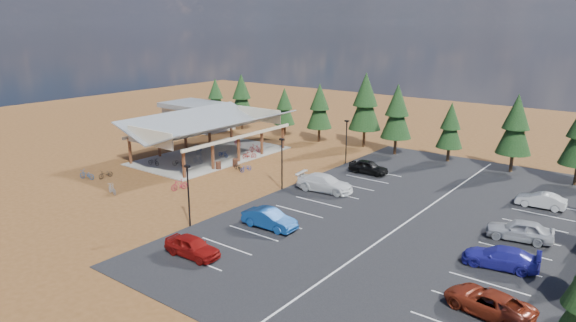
{
  "coord_description": "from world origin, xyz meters",
  "views": [
    {
      "loc": [
        34.71,
        -35.76,
        15.9
      ],
      "look_at": [
        4.76,
        3.29,
        2.58
      ],
      "focal_mm": 32.0,
      "sensor_mm": 36.0,
      "label": 1
    }
  ],
  "objects_px": {
    "bike_0": "(154,162)",
    "bike_2": "(198,147)",
    "bike_7": "(255,148)",
    "bike_15": "(249,155)",
    "outbuilding": "(198,115)",
    "bike_11": "(179,185)",
    "lamp_post_2": "(346,139)",
    "bike_4": "(179,162)",
    "lamp_post_0": "(188,191)",
    "bike_6": "(223,154)",
    "car_6": "(488,302)",
    "bike_pavilion": "(210,125)",
    "car_3": "(325,183)",
    "car_0": "(192,246)",
    "trash_bin_0": "(218,166)",
    "bike_8": "(106,174)",
    "trash_bin_1": "(235,162)",
    "bike_1": "(199,152)",
    "bike_5": "(198,160)",
    "car_7": "(500,257)",
    "bike_10": "(87,175)",
    "bike_13": "(112,189)",
    "bike_16": "(238,167)",
    "car_9": "(541,200)",
    "bike_14": "(246,168)",
    "car_8": "(520,230)",
    "lamp_post_1": "(282,160)",
    "car_1": "(270,219)"
  },
  "relations": [
    {
      "from": "bike_10",
      "to": "bike_pavilion",
      "type": "bearing_deg",
      "value": 151.67
    },
    {
      "from": "trash_bin_0",
      "to": "car_0",
      "type": "distance_m",
      "value": 22.1
    },
    {
      "from": "lamp_post_1",
      "to": "car_3",
      "type": "xyz_separation_m",
      "value": [
        3.7,
        2.02,
        -2.12
      ]
    },
    {
      "from": "trash_bin_0",
      "to": "car_3",
      "type": "xyz_separation_m",
      "value": [
        13.7,
        0.79,
        0.41
      ]
    },
    {
      "from": "bike_7",
      "to": "bike_15",
      "type": "distance_m",
      "value": 3.04
    },
    {
      "from": "bike_6",
      "to": "car_8",
      "type": "xyz_separation_m",
      "value": [
        34.9,
        -3.97,
        0.34
      ]
    },
    {
      "from": "bike_11",
      "to": "bike_13",
      "type": "height_order",
      "value": "bike_11"
    },
    {
      "from": "bike_10",
      "to": "bike_11",
      "type": "xyz_separation_m",
      "value": [
        10.49,
        3.5,
        0.04
      ]
    },
    {
      "from": "lamp_post_0",
      "to": "bike_5",
      "type": "bearing_deg",
      "value": 135.26
    },
    {
      "from": "bike_8",
      "to": "trash_bin_1",
      "type": "bearing_deg",
      "value": 55.62
    },
    {
      "from": "outbuilding",
      "to": "bike_11",
      "type": "xyz_separation_m",
      "value": [
        21.13,
        -22.28,
        -1.49
      ]
    },
    {
      "from": "lamp_post_2",
      "to": "bike_10",
      "type": "relative_size",
      "value": 2.73
    },
    {
      "from": "car_3",
      "to": "car_9",
      "type": "height_order",
      "value": "car_3"
    },
    {
      "from": "bike_pavilion",
      "to": "car_6",
      "type": "relative_size",
      "value": 3.88
    },
    {
      "from": "lamp_post_2",
      "to": "bike_4",
      "type": "bearing_deg",
      "value": -138.14
    },
    {
      "from": "lamp_post_0",
      "to": "bike_13",
      "type": "distance_m",
      "value": 12.33
    },
    {
      "from": "car_3",
      "to": "car_0",
      "type": "bearing_deg",
      "value": 175.05
    },
    {
      "from": "outbuilding",
      "to": "lamp_post_0",
      "type": "xyz_separation_m",
      "value": [
        29.0,
        -28.0,
        0.95
      ]
    },
    {
      "from": "lamp_post_2",
      "to": "bike_1",
      "type": "xyz_separation_m",
      "value": [
        -15.96,
        -8.15,
        -2.39
      ]
    },
    {
      "from": "car_6",
      "to": "car_7",
      "type": "bearing_deg",
      "value": -158.2
    },
    {
      "from": "bike_7",
      "to": "bike_14",
      "type": "relative_size",
      "value": 1.04
    },
    {
      "from": "bike_8",
      "to": "car_9",
      "type": "xyz_separation_m",
      "value": [
        38.57,
        18.14,
        0.28
      ]
    },
    {
      "from": "bike_13",
      "to": "car_9",
      "type": "xyz_separation_m",
      "value": [
        33.43,
        20.84,
        0.2
      ]
    },
    {
      "from": "bike_5",
      "to": "car_0",
      "type": "distance_m",
      "value": 24.6
    },
    {
      "from": "car_7",
      "to": "car_3",
      "type": "bearing_deg",
      "value": -118.83
    },
    {
      "from": "bike_4",
      "to": "car_7",
      "type": "xyz_separation_m",
      "value": [
        36.17,
        -3.43,
        0.2
      ]
    },
    {
      "from": "lamp_post_2",
      "to": "car_1",
      "type": "relative_size",
      "value": 1.11
    },
    {
      "from": "bike_0",
      "to": "bike_2",
      "type": "distance_m",
      "value": 8.11
    },
    {
      "from": "lamp_post_2",
      "to": "bike_7",
      "type": "xyz_separation_m",
      "value": [
        -11.76,
        -2.53,
        -2.38
      ]
    },
    {
      "from": "bike_pavilion",
      "to": "bike_1",
      "type": "bearing_deg",
      "value": -129.9
    },
    {
      "from": "lamp_post_1",
      "to": "bike_15",
      "type": "xyz_separation_m",
      "value": [
        -10.32,
        6.79,
        -2.47
      ]
    },
    {
      "from": "car_3",
      "to": "bike_11",
      "type": "bearing_deg",
      "value": 118.78
    },
    {
      "from": "trash_bin_0",
      "to": "bike_2",
      "type": "distance_m",
      "value": 9.34
    },
    {
      "from": "bike_pavilion",
      "to": "lamp_post_0",
      "type": "relative_size",
      "value": 3.77
    },
    {
      "from": "bike_8",
      "to": "bike_16",
      "type": "bearing_deg",
      "value": 48.24
    },
    {
      "from": "trash_bin_0",
      "to": "bike_2",
      "type": "relative_size",
      "value": 0.53
    },
    {
      "from": "bike_1",
      "to": "car_0",
      "type": "xyz_separation_m",
      "value": [
        20.26,
        -19.49,
        0.19
      ]
    },
    {
      "from": "bike_pavilion",
      "to": "car_8",
      "type": "distance_m",
      "value": 37.05
    },
    {
      "from": "bike_4",
      "to": "car_9",
      "type": "relative_size",
      "value": 0.42
    },
    {
      "from": "bike_0",
      "to": "car_1",
      "type": "distance_m",
      "value": 23.05
    },
    {
      "from": "bike_pavilion",
      "to": "bike_7",
      "type": "height_order",
      "value": "bike_pavilion"
    },
    {
      "from": "trash_bin_1",
      "to": "lamp_post_2",
      "type": "bearing_deg",
      "value": 42.6
    },
    {
      "from": "trash_bin_1",
      "to": "bike_2",
      "type": "xyz_separation_m",
      "value": [
        -8.76,
        2.4,
        0.09
      ]
    },
    {
      "from": "bike_1",
      "to": "bike_2",
      "type": "xyz_separation_m",
      "value": [
        -2.22,
        1.88,
        -0.04
      ]
    },
    {
      "from": "outbuilding",
      "to": "bike_6",
      "type": "relative_size",
      "value": 7.03
    },
    {
      "from": "bike_pavilion",
      "to": "car_9",
      "type": "bearing_deg",
      "value": 7.55
    },
    {
      "from": "bike_0",
      "to": "bike_5",
      "type": "xyz_separation_m",
      "value": [
        3.42,
        3.64,
        0.03
      ]
    },
    {
      "from": "bike_6",
      "to": "car_6",
      "type": "height_order",
      "value": "car_6"
    },
    {
      "from": "lamp_post_2",
      "to": "bike_13",
      "type": "relative_size",
      "value": 2.97
    },
    {
      "from": "bike_7",
      "to": "bike_15",
      "type": "relative_size",
      "value": 0.98
    }
  ]
}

